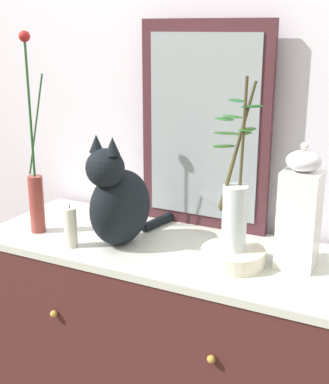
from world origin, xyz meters
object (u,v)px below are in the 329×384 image
(vase_slim_green, at_px, (36,186))
(vase_glass_clear, at_px, (235,205))
(cat_sitting, at_px, (119,200))
(candle_pillar, at_px, (71,227))
(jar_lidded_porcelain, at_px, (300,211))
(sideboard, at_px, (164,363))
(mirror_leaning, at_px, (204,127))
(bowl_porcelain, at_px, (233,257))

(vase_slim_green, distance_m, vase_glass_clear, 0.70)
(cat_sitting, height_order, vase_glass_clear, vase_glass_clear)
(candle_pillar, bearing_deg, vase_slim_green, 162.38)
(vase_glass_clear, distance_m, jar_lidded_porcelain, 0.19)
(sideboard, distance_m, jar_lidded_porcelain, 0.76)
(sideboard, distance_m, mirror_leaning, 0.84)
(vase_slim_green, height_order, vase_glass_clear, vase_slim_green)
(sideboard, height_order, jar_lidded_porcelain, jar_lidded_porcelain)
(mirror_leaning, xyz_separation_m, vase_slim_green, (-0.49, -0.32, -0.19))
(sideboard, relative_size, vase_glass_clear, 2.43)
(sideboard, xyz_separation_m, candle_pillar, (-0.26, -0.15, 0.52))
(bowl_porcelain, relative_size, jar_lidded_porcelain, 0.51)
(sideboard, height_order, bowl_porcelain, bowl_porcelain)
(mirror_leaning, distance_m, bowl_porcelain, 0.48)
(vase_glass_clear, distance_m, candle_pillar, 0.54)
(cat_sitting, xyz_separation_m, vase_slim_green, (-0.31, -0.03, 0.01))
(vase_slim_green, xyz_separation_m, jar_lidded_porcelain, (0.87, 0.12, 0.01))
(cat_sitting, xyz_separation_m, jar_lidded_porcelain, (0.56, 0.09, 0.02))
(mirror_leaning, relative_size, candle_pillar, 4.98)
(sideboard, relative_size, candle_pillar, 8.67)
(bowl_porcelain, xyz_separation_m, candle_pillar, (-0.52, -0.10, 0.04))
(cat_sitting, height_order, candle_pillar, cat_sitting)
(jar_lidded_porcelain, relative_size, candle_pillar, 2.64)
(sideboard, relative_size, vase_slim_green, 1.83)
(vase_slim_green, bearing_deg, jar_lidded_porcelain, 8.05)
(sideboard, height_order, vase_slim_green, vase_slim_green)
(bowl_porcelain, xyz_separation_m, jar_lidded_porcelain, (0.17, 0.08, 0.15))
(bowl_porcelain, relative_size, vase_glass_clear, 0.38)
(bowl_porcelain, distance_m, jar_lidded_porcelain, 0.24)
(mirror_leaning, distance_m, candle_pillar, 0.56)
(bowl_porcelain, height_order, vase_glass_clear, vase_glass_clear)
(bowl_porcelain, bearing_deg, vase_glass_clear, 114.75)
(sideboard, distance_m, cat_sitting, 0.62)
(vase_slim_green, height_order, jar_lidded_porcelain, vase_slim_green)
(cat_sitting, relative_size, candle_pillar, 3.21)
(sideboard, height_order, mirror_leaning, mirror_leaning)
(mirror_leaning, relative_size, vase_slim_green, 1.06)
(vase_glass_clear, bearing_deg, sideboard, 170.69)
(cat_sitting, distance_m, jar_lidded_porcelain, 0.57)
(mirror_leaning, bearing_deg, candle_pillar, -129.09)
(mirror_leaning, relative_size, cat_sitting, 1.55)
(vase_glass_clear, bearing_deg, cat_sitting, -177.09)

